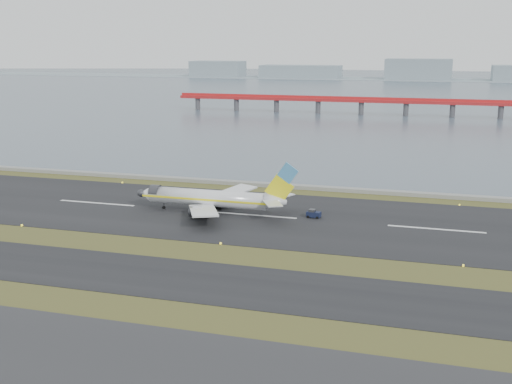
% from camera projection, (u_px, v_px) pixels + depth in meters
% --- Properties ---
extents(ground, '(1000.00, 1000.00, 0.00)m').
position_uv_depth(ground, '(207.00, 257.00, 117.46)').
color(ground, '#324317').
rests_on(ground, ground).
extents(taxiway_strip, '(1000.00, 18.00, 0.10)m').
position_uv_depth(taxiway_strip, '(181.00, 279.00, 106.23)').
color(taxiway_strip, black).
rests_on(taxiway_strip, ground).
extents(runway_strip, '(1000.00, 45.00, 0.10)m').
position_uv_depth(runway_strip, '(254.00, 215.00, 145.48)').
color(runway_strip, black).
rests_on(runway_strip, ground).
extents(seawall, '(1000.00, 2.50, 1.00)m').
position_uv_depth(seawall, '(285.00, 186.00, 173.42)').
color(seawall, gray).
rests_on(seawall, ground).
extents(bay_water, '(1400.00, 800.00, 1.30)m').
position_uv_depth(bay_water, '(397.00, 89.00, 547.33)').
color(bay_water, '#41525D').
rests_on(bay_water, ground).
extents(red_pier, '(260.00, 5.00, 10.20)m').
position_uv_depth(red_pier, '(406.00, 102.00, 343.94)').
color(red_pier, red).
rests_on(red_pier, ground).
extents(far_shoreline, '(1400.00, 80.00, 60.50)m').
position_uv_depth(far_shoreline, '(422.00, 74.00, 691.73)').
color(far_shoreline, '#8899A1').
rests_on(far_shoreline, ground).
extents(airliner, '(38.52, 32.89, 12.80)m').
position_uv_depth(airliner, '(214.00, 199.00, 146.77)').
color(airliner, white).
rests_on(airliner, ground).
extents(pushback_tug, '(3.24, 2.10, 1.97)m').
position_uv_depth(pushback_tug, '(313.00, 214.00, 143.22)').
color(pushback_tug, '#131A35').
rests_on(pushback_tug, ground).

